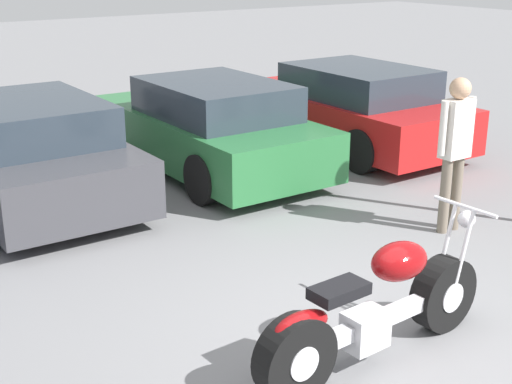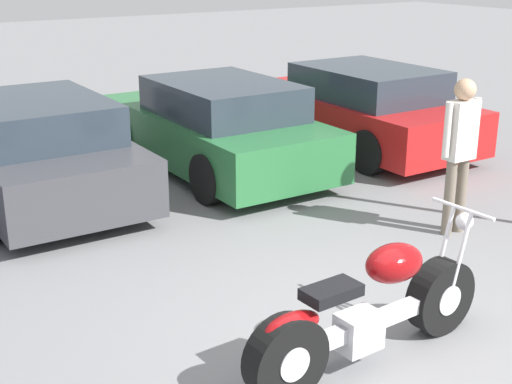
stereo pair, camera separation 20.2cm
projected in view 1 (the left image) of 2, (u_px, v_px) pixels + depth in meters
The scene contains 6 objects.
ground_plane at pixel (388, 349), 5.80m from camera, with size 60.00×60.00×0.00m, color slate.
motorcycle at pixel (374, 311), 5.51m from camera, with size 2.30×0.62×1.08m.
parked_car_dark_grey at pixel (28, 151), 9.12m from camera, with size 1.89×4.21×1.34m.
parked_car_green at pixel (209, 127), 10.34m from camera, with size 1.89×4.21×1.34m.
parked_car_red at pixel (349, 108), 11.61m from camera, with size 1.89×4.21×1.34m.
person_standing at pixel (455, 141), 7.92m from camera, with size 0.52×0.24×1.78m.
Camera 1 is at (-3.75, -3.59, 3.08)m, focal length 50.00 mm.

